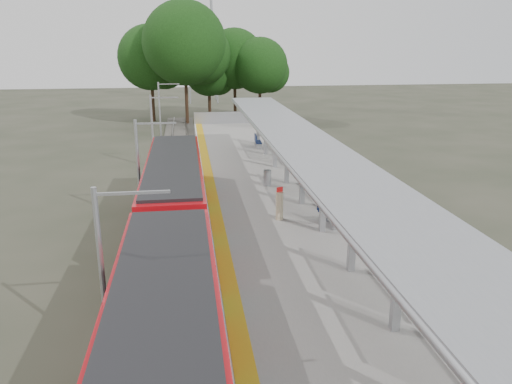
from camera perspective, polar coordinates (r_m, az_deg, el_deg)
The scene contains 12 objects.
trackbed at distance 27.65m, azimuth -9.02°, elevation -2.33°, with size 3.00×70.00×0.24m, color #59544C.
platform at distance 27.78m, azimuth 0.26°, elevation -1.20°, with size 6.00×50.00×1.00m, color gray.
tactile_strip at distance 27.39m, azimuth -5.03°, elevation -0.40°, with size 0.60×50.00×0.02m, color gold.
end_fence at distance 51.78m, azimuth -3.74°, elevation 8.48°, with size 6.00×0.10×1.20m, color #9EA0A5.
train at distance 18.21m, azimuth -9.64°, elevation -6.19°, with size 2.74×27.60×3.62m.
canopy at distance 23.49m, azimuth 5.50°, elevation 4.72°, with size 3.27×38.00×3.66m.
tree_cluster at distance 59.15m, azimuth -6.40°, elevation 15.28°, with size 19.53×13.07×13.46m.
catenary_masts at distance 26.00m, azimuth -13.11°, elevation 2.63°, with size 2.08×48.16×5.40m.
bench_mid at distance 23.08m, azimuth 8.57°, elevation -2.40°, with size 1.12×1.64×1.08m.
bench_far at distance 39.74m, azimuth 0.13°, elevation 5.88°, with size 0.52×1.54×1.04m.
info_pillar_far at distance 23.53m, azimuth 2.70°, elevation -1.55°, with size 0.36×0.36×1.59m.
litter_bin at distance 29.13m, azimuth 1.30°, elevation 1.63°, with size 0.45×0.45×0.92m, color #9EA0A5.
Camera 1 is at (-3.79, -6.14, 9.10)m, focal length 35.00 mm.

